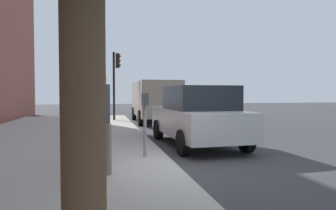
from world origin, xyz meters
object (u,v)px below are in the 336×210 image
object	(u,v)px
pedestrian_bystander	(99,111)
parked_van_far	(154,99)
parked_sedan_near	(197,116)
parking_meter	(145,111)
pedestrian_at_meter	(100,107)
traffic_signal	(116,74)

from	to	relation	value
pedestrian_bystander	parked_van_far	distance (m)	11.14
parked_sedan_near	parked_van_far	distance (m)	7.55
parking_meter	pedestrian_at_meter	xyz separation A→B (m)	(-0.22, 0.97, 0.10)
pedestrian_bystander	traffic_signal	world-z (taller)	traffic_signal
pedestrian_bystander	parked_sedan_near	bearing A→B (deg)	3.13
pedestrian_at_meter	parked_van_far	bearing A→B (deg)	68.68
parked_van_far	pedestrian_bystander	bearing A→B (deg)	165.15
pedestrian_at_meter	parked_van_far	distance (m)	10.17
pedestrian_bystander	parked_sedan_near	world-z (taller)	pedestrian_bystander
parked_sedan_near	traffic_signal	size ratio (longest dim) A/B	1.24
parking_meter	parked_van_far	distance (m)	9.72
pedestrian_at_meter	parked_sedan_near	bearing A→B (deg)	32.99
parking_meter	pedestrian_bystander	distance (m)	1.58
pedestrian_bystander	traffic_signal	distance (m)	11.09
pedestrian_at_meter	parked_van_far	size ratio (longest dim) A/B	0.36
pedestrian_at_meter	traffic_signal	distance (m)	10.10
traffic_signal	pedestrian_at_meter	bearing A→B (deg)	175.53
parked_sedan_near	parked_van_far	xyz separation A→B (m)	(7.54, 0.00, 0.36)
pedestrian_bystander	parked_van_far	bearing A→B (deg)	29.83
pedestrian_bystander	parked_sedan_near	xyz separation A→B (m)	(3.22, -2.86, -0.35)
parked_van_far	parking_meter	bearing A→B (deg)	168.97
pedestrian_at_meter	pedestrian_bystander	bearing A→B (deg)	-96.72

